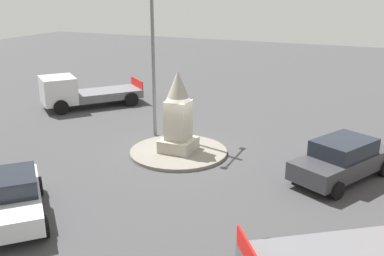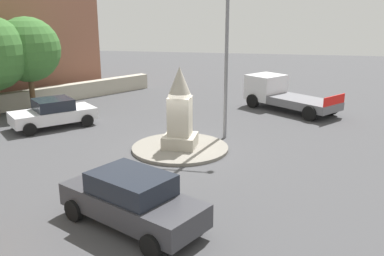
{
  "view_description": "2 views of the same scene",
  "coord_description": "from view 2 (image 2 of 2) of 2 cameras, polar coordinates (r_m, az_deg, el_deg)",
  "views": [
    {
      "loc": [
        -16.13,
        -7.82,
        6.96
      ],
      "look_at": [
        -0.61,
        -0.91,
        1.45
      ],
      "focal_mm": 41.44,
      "sensor_mm": 36.0,
      "label": 1
    },
    {
      "loc": [
        3.72,
        -17.02,
        6.0
      ],
      "look_at": [
        0.62,
        -0.51,
        1.16
      ],
      "focal_mm": 39.36,
      "sensor_mm": 36.0,
      "label": 2
    }
  ],
  "objects": [
    {
      "name": "corner_building",
      "position": [
        33.01,
        -24.59,
        11.69
      ],
      "size": [
        12.78,
        13.52,
        8.55
      ],
      "primitive_type": "cube",
      "rotation": [
        0.0,
        0.0,
        4.12
      ],
      "color": "#935B47",
      "rests_on": "ground"
    },
    {
      "name": "tree_near_wall",
      "position": [
        26.6,
        -21.38,
        9.85
      ],
      "size": [
        3.76,
        3.76,
        5.49
      ],
      "color": "brown",
      "rests_on": "ground"
    },
    {
      "name": "traffic_island",
      "position": [
        18.4,
        -1.62,
        -2.72
      ],
      "size": [
        4.21,
        4.21,
        0.14
      ],
      "primitive_type": "cylinder",
      "color": "gray",
      "rests_on": "ground"
    },
    {
      "name": "car_white_parked_right",
      "position": [
        22.82,
        -18.29,
        1.97
      ],
      "size": [
        4.21,
        4.24,
        1.47
      ],
      "color": "silver",
      "rests_on": "ground"
    },
    {
      "name": "truck_white_approaching",
      "position": [
        26.1,
        12.0,
        4.55
      ],
      "size": [
        5.75,
        5.23,
        1.95
      ],
      "color": "silver",
      "rests_on": "ground"
    },
    {
      "name": "monument",
      "position": [
        17.93,
        -1.66,
        2.34
      ],
      "size": [
        1.39,
        1.39,
        3.49
      ],
      "color": "#B2AA99",
      "rests_on": "traffic_island"
    },
    {
      "name": "car_dark_grey_far_side",
      "position": [
        12.09,
        -8.16,
        -9.51
      ],
      "size": [
        4.69,
        3.55,
        1.57
      ],
      "color": "#38383D",
      "rests_on": "ground"
    },
    {
      "name": "stone_boundary_wall",
      "position": [
        28.4,
        -19.56,
        4.06
      ],
      "size": [
        9.83,
        14.18,
        1.06
      ],
      "primitive_type": "cube",
      "rotation": [
        0.0,
        0.0,
        4.12
      ],
      "color": "#B2AA99",
      "rests_on": "ground"
    },
    {
      "name": "streetlamp",
      "position": [
        19.23,
        4.77,
        13.11
      ],
      "size": [
        2.68,
        0.28,
        8.47
      ],
      "color": "slate",
      "rests_on": "ground"
    },
    {
      "name": "ground_plane",
      "position": [
        18.42,
        -1.62,
        -2.92
      ],
      "size": [
        80.0,
        80.0,
        0.0
      ],
      "primitive_type": "plane",
      "color": "#424244"
    }
  ]
}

